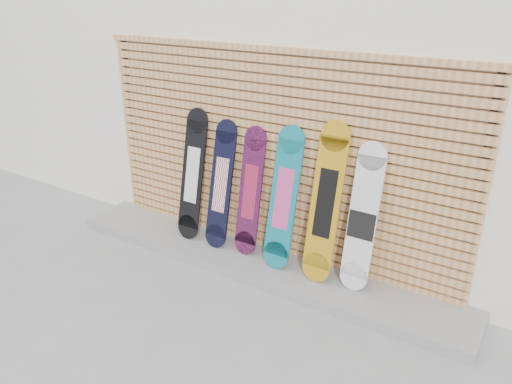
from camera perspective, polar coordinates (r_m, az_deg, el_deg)
ground at (r=4.94m, az=-2.82°, el=-12.53°), size 80.00×80.00×0.00m
building at (r=7.09m, az=17.40°, el=13.34°), size 12.00×5.00×3.60m
concrete_step at (r=5.44m, az=0.01°, el=-8.02°), size 4.60×0.70×0.12m
slat_wall at (r=5.18m, az=1.74°, el=4.34°), size 4.26×0.08×2.29m
snowboard_0 at (r=5.65m, az=-7.26°, el=1.95°), size 0.28×0.34×1.47m
snowboard_1 at (r=5.44m, az=-4.03°, el=0.82°), size 0.27×0.34×1.40m
snowboard_2 at (r=5.27m, az=-0.66°, el=0.01°), size 0.26×0.28×1.38m
snowboard_3 at (r=5.02m, az=3.17°, el=-0.76°), size 0.29×0.36×1.45m
snowboard_4 at (r=4.81m, az=7.95°, el=-1.31°), size 0.30×0.36×1.57m
snowboard_5 at (r=4.75m, az=12.09°, el=-3.03°), size 0.27×0.29×1.43m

